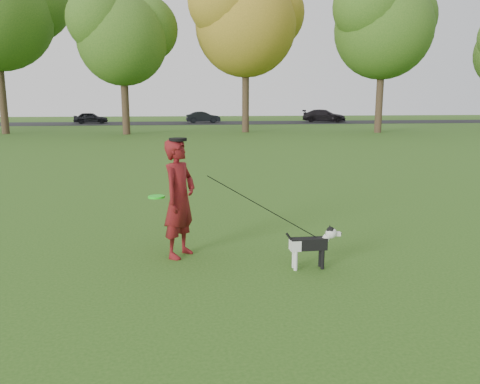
{
  "coord_description": "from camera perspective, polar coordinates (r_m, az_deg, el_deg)",
  "views": [
    {
      "loc": [
        -0.62,
        -5.93,
        2.21
      ],
      "look_at": [
        0.21,
        0.4,
        0.95
      ],
      "focal_mm": 35.0,
      "sensor_mm": 36.0,
      "label": 1
    }
  ],
  "objects": [
    {
      "name": "ground",
      "position": [
        6.36,
        -1.39,
        -9.17
      ],
      "size": [
        120.0,
        120.0,
        0.0
      ],
      "primitive_type": "plane",
      "color": "#285116",
      "rests_on": "ground"
    },
    {
      "name": "road",
      "position": [
        45.99,
        -6.73,
        8.35
      ],
      "size": [
        120.0,
        7.0,
        0.02
      ],
      "primitive_type": "cube",
      "color": "black",
      "rests_on": "ground"
    },
    {
      "name": "man",
      "position": [
        6.65,
        -7.4,
        -0.8
      ],
      "size": [
        0.67,
        0.74,
        1.69
      ],
      "primitive_type": "imported",
      "rotation": [
        0.0,
        0.0,
        1.0
      ],
      "color": "#5C0D18",
      "rests_on": "ground"
    },
    {
      "name": "dog",
      "position": [
        6.3,
        8.87,
        -6.12
      ],
      "size": [
        0.76,
        0.15,
        0.58
      ],
      "color": "black",
      "rests_on": "ground"
    },
    {
      "name": "car_left",
      "position": [
        46.68,
        -17.72,
        8.6
      ],
      "size": [
        3.16,
        1.42,
        1.06
      ],
      "primitive_type": "imported",
      "rotation": [
        0.0,
        0.0,
        1.63
      ],
      "color": "black",
      "rests_on": "road"
    },
    {
      "name": "car_mid",
      "position": [
        46.02,
        -4.52,
        9.08
      ],
      "size": [
        3.36,
        1.38,
        1.08
      ],
      "primitive_type": "imported",
      "rotation": [
        0.0,
        0.0,
        1.64
      ],
      "color": "black",
      "rests_on": "road"
    },
    {
      "name": "car_right",
      "position": [
        48.19,
        10.21,
        9.13
      ],
      "size": [
        4.64,
        3.08,
        1.25
      ],
      "primitive_type": "imported",
      "rotation": [
        0.0,
        0.0,
        1.23
      ],
      "color": "black",
      "rests_on": "road"
    },
    {
      "name": "man_held_items",
      "position": [
        6.37,
        2.72,
        -1.81
      ],
      "size": [
        2.28,
        0.87,
        1.31
      ],
      "color": "#1FF31E",
      "rests_on": "ground"
    },
    {
      "name": "tree_row",
      "position": [
        32.43,
        -9.35,
        20.24
      ],
      "size": [
        51.74,
        8.86,
        12.01
      ],
      "color": "#38281C",
      "rests_on": "ground"
    }
  ]
}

